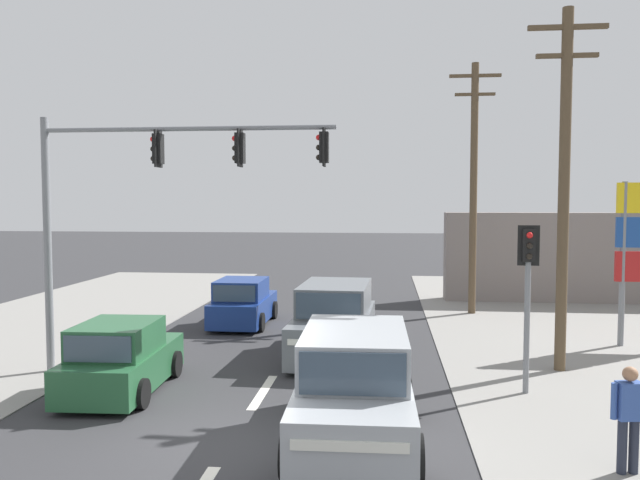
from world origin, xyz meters
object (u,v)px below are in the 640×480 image
object	(u,v)px
utility_pole_background_right	(474,183)
hatchback_kerbside_parked	(121,359)
utility_pole_midground_right	(564,182)
hatchback_receding_far	(243,304)
traffic_signal_mast	(145,188)
pedestrian_at_kerb	(629,414)
suv_oncoming_mid	(335,322)
pedestal_signal_right_kerb	(528,280)
suv_crossing_left	(355,391)

from	to	relation	value
utility_pole_background_right	hatchback_kerbside_parked	xyz separation A→B (m)	(-8.68, -10.20, -4.00)
utility_pole_midground_right	utility_pole_background_right	world-z (taller)	utility_pole_background_right
hatchback_receding_far	traffic_signal_mast	bearing A→B (deg)	-98.29
pedestrian_at_kerb	hatchback_kerbside_parked	bearing A→B (deg)	161.34
utility_pole_background_right	suv_oncoming_mid	world-z (taller)	utility_pole_background_right
pedestal_signal_right_kerb	suv_oncoming_mid	world-z (taller)	pedestal_signal_right_kerb
pedestrian_at_kerb	pedestal_signal_right_kerb	bearing A→B (deg)	99.39
suv_oncoming_mid	hatchback_receding_far	xyz separation A→B (m)	(-3.32, 3.78, -0.18)
traffic_signal_mast	suv_crossing_left	distance (m)	7.08
traffic_signal_mast	hatchback_kerbside_parked	distance (m)	3.88
hatchback_kerbside_parked	pedestrian_at_kerb	distance (m)	9.67
utility_pole_background_right	pedestal_signal_right_kerb	xyz separation A→B (m)	(-0.16, -9.46, -2.28)
suv_oncoming_mid	hatchback_kerbside_parked	xyz separation A→B (m)	(-4.25, -3.58, -0.18)
utility_pole_background_right	suv_oncoming_mid	xyz separation A→B (m)	(-4.43, -6.62, -3.82)
utility_pole_background_right	suv_crossing_left	distance (m)	13.53
pedestrian_at_kerb	suv_crossing_left	bearing A→B (deg)	168.59
traffic_signal_mast	hatchback_receding_far	bearing A→B (deg)	81.71
traffic_signal_mast	hatchback_kerbside_parked	world-z (taller)	traffic_signal_mast
suv_crossing_left	hatchback_kerbside_parked	size ratio (longest dim) A/B	1.24
utility_pole_background_right	hatchback_receding_far	world-z (taller)	utility_pole_background_right
utility_pole_midground_right	hatchback_receding_far	bearing A→B (deg)	151.91
suv_oncoming_mid	hatchback_receding_far	distance (m)	5.03
utility_pole_background_right	hatchback_receding_far	xyz separation A→B (m)	(-7.75, -2.84, -4.00)
utility_pole_midground_right	suv_oncoming_mid	size ratio (longest dim) A/B	1.85
traffic_signal_mast	suv_crossing_left	world-z (taller)	traffic_signal_mast
hatchback_receding_far	hatchback_kerbside_parked	bearing A→B (deg)	-97.19
hatchback_receding_far	suv_crossing_left	bearing A→B (deg)	-66.76
suv_oncoming_mid	traffic_signal_mast	bearing A→B (deg)	-151.69
pedestal_signal_right_kerb	suv_crossing_left	world-z (taller)	pedestal_signal_right_kerb
pedestal_signal_right_kerb	pedestrian_at_kerb	size ratio (longest dim) A/B	2.18
suv_crossing_left	pedestrian_at_kerb	distance (m)	4.17
hatchback_receding_far	suv_oncoming_mid	bearing A→B (deg)	-48.69
utility_pole_midground_right	traffic_signal_mast	distance (m)	9.78
pedestal_signal_right_kerb	hatchback_kerbside_parked	bearing A→B (deg)	-175.03
traffic_signal_mast	pedestrian_at_kerb	bearing A→B (deg)	-25.85
suv_crossing_left	hatchback_receding_far	size ratio (longest dim) A/B	1.25
suv_oncoming_mid	hatchback_receding_far	size ratio (longest dim) A/B	1.27
pedestrian_at_kerb	traffic_signal_mast	bearing A→B (deg)	154.15
utility_pole_background_right	traffic_signal_mast	distance (m)	12.39
utility_pole_midground_right	pedestrian_at_kerb	size ratio (longest dim) A/B	5.23
utility_pole_midground_right	suv_oncoming_mid	world-z (taller)	utility_pole_midground_right
utility_pole_background_right	traffic_signal_mast	bearing A→B (deg)	-134.19
utility_pole_midground_right	hatchback_kerbside_parked	bearing A→B (deg)	-164.67
utility_pole_midground_right	pedestrian_at_kerb	bearing A→B (deg)	-95.71
utility_pole_midground_right	utility_pole_background_right	distance (m)	7.61
hatchback_receding_far	utility_pole_midground_right	bearing A→B (deg)	-28.09
utility_pole_midground_right	traffic_signal_mast	bearing A→B (deg)	-172.08
suv_crossing_left	traffic_signal_mast	bearing A→B (deg)	144.43
utility_pole_background_right	hatchback_kerbside_parked	world-z (taller)	utility_pole_background_right
suv_crossing_left	hatchback_kerbside_parked	xyz separation A→B (m)	(-5.07, 2.27, -0.18)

